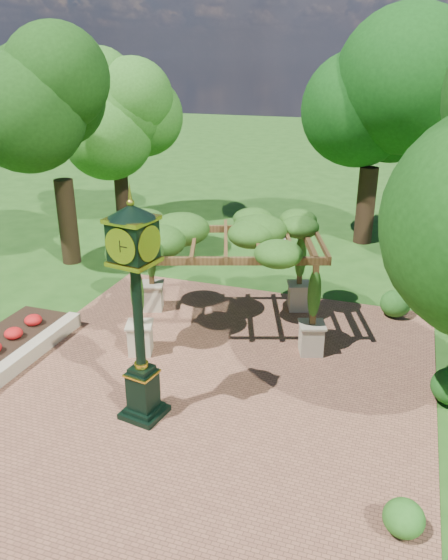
% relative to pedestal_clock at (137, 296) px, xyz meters
% --- Properties ---
extents(ground, '(120.00, 120.00, 0.00)m').
position_rel_pedestal_clock_xyz_m(ground, '(0.87, 0.16, -2.79)').
color(ground, '#1E4714').
rests_on(ground, ground).
extents(brick_plaza, '(10.00, 12.00, 0.04)m').
position_rel_pedestal_clock_xyz_m(brick_plaza, '(0.87, 1.16, -2.77)').
color(brick_plaza, brown).
rests_on(brick_plaza, ground).
extents(border_wall, '(0.35, 5.00, 0.40)m').
position_rel_pedestal_clock_xyz_m(border_wall, '(-3.73, 0.66, -2.59)').
color(border_wall, '#C6B793').
rests_on(border_wall, ground).
extents(pedestal_clock, '(1.06, 1.06, 4.66)m').
position_rel_pedestal_clock_xyz_m(pedestal_clock, '(0.00, 0.00, 0.00)').
color(pedestal_clock, black).
rests_on(pedestal_clock, brick_plaza).
extents(pergola, '(5.77, 4.58, 3.16)m').
position_rel_pedestal_clock_xyz_m(pergola, '(0.37, 4.26, -0.18)').
color(pergola, '#C0B18F').
rests_on(pergola, brick_plaza).
extents(sundial, '(0.59, 0.59, 1.02)m').
position_rel_pedestal_clock_xyz_m(sundial, '(0.66, 9.70, -2.34)').
color(sundial, gray).
rests_on(sundial, ground).
extents(shrub_front, '(0.87, 0.87, 0.59)m').
position_rel_pedestal_clock_xyz_m(shrub_front, '(5.27, -1.45, -2.45)').
color(shrub_front, '#27601B').
rests_on(shrub_front, brick_plaza).
extents(shrub_back, '(1.13, 1.13, 0.78)m').
position_rel_pedestal_clock_xyz_m(shrub_back, '(4.76, 6.62, -2.36)').
color(shrub_back, '#26601B').
rests_on(shrub_back, brick_plaza).
extents(tree_west_near, '(3.90, 3.90, 7.91)m').
position_rel_pedestal_clock_xyz_m(tree_west_near, '(-6.74, 7.55, 2.63)').
color(tree_west_near, '#2F2112').
rests_on(tree_west_near, ground).
extents(tree_west_far, '(3.80, 3.80, 7.12)m').
position_rel_pedestal_clock_xyz_m(tree_west_far, '(-7.57, 13.03, 2.10)').
color(tree_west_far, black).
rests_on(tree_west_far, ground).
extents(tree_north, '(4.81, 4.81, 7.86)m').
position_rel_pedestal_clock_xyz_m(tree_north, '(3.18, 13.41, 2.61)').
color(tree_north, '#311F13').
rests_on(tree_north, ground).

